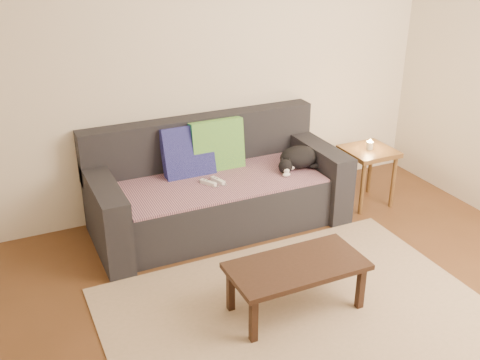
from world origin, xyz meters
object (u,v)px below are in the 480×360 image
at_px(cat, 298,158).
at_px(wii_remote_b, 218,181).
at_px(wii_remote_a, 208,183).
at_px(side_table, 368,159).
at_px(coffee_table, 297,270).
at_px(sofa, 216,190).

xyz_separation_m(cat, wii_remote_b, (-0.75, 0.01, -0.07)).
relative_size(wii_remote_a, wii_remote_b, 1.00).
distance_m(wii_remote_a, side_table, 1.52).
distance_m(cat, wii_remote_a, 0.84).
bearing_deg(wii_remote_b, cat, -107.14).
height_order(cat, side_table, cat).
bearing_deg(coffee_table, side_table, 38.80).
distance_m(side_table, coffee_table, 1.78).
distance_m(sofa, cat, 0.76).
bearing_deg(side_table, coffee_table, -141.20).
height_order(sofa, wii_remote_a, sofa).
bearing_deg(wii_remote_a, sofa, -74.10).
bearing_deg(wii_remote_a, side_table, -123.93).
distance_m(wii_remote_a, coffee_table, 1.23).
xyz_separation_m(wii_remote_b, coffee_table, (0.04, -1.22, -0.14)).
relative_size(cat, wii_remote_b, 2.94).
xyz_separation_m(cat, coffee_table, (-0.71, -1.21, -0.21)).
relative_size(sofa, side_table, 3.95).
distance_m(wii_remote_b, coffee_table, 1.23).
height_order(cat, wii_remote_a, cat).
xyz_separation_m(side_table, coffee_table, (-1.39, -1.11, -0.12)).
relative_size(sofa, coffee_table, 2.33).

